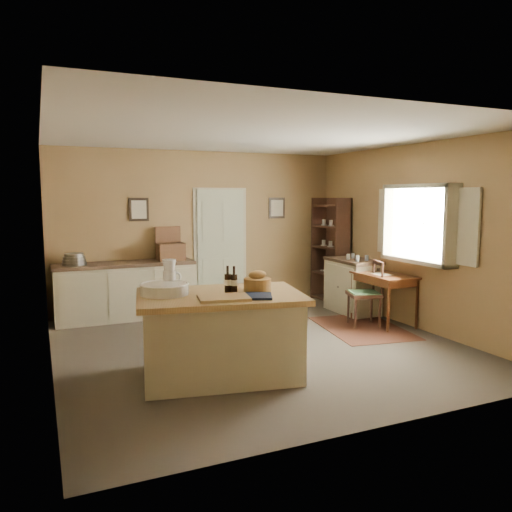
{
  "coord_description": "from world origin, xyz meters",
  "views": [
    {
      "loc": [
        -2.57,
        -5.75,
        1.95
      ],
      "look_at": [
        0.07,
        0.26,
        1.15
      ],
      "focal_mm": 35.0,
      "sensor_mm": 36.0,
      "label": 1
    }
  ],
  "objects_px": {
    "right_cabinet": "(352,285)",
    "sideboard": "(126,289)",
    "shelving_unit": "(332,250)",
    "work_island": "(220,333)",
    "desk_chair": "(364,294)",
    "writing_desk": "(384,280)"
  },
  "relations": [
    {
      "from": "writing_desk",
      "to": "shelving_unit",
      "type": "distance_m",
      "value": 1.73
    },
    {
      "from": "shelving_unit",
      "to": "desk_chair",
      "type": "bearing_deg",
      "value": -106.61
    },
    {
      "from": "desk_chair",
      "to": "right_cabinet",
      "type": "distance_m",
      "value": 0.89
    },
    {
      "from": "desk_chair",
      "to": "shelving_unit",
      "type": "bearing_deg",
      "value": 91.14
    },
    {
      "from": "work_island",
      "to": "sideboard",
      "type": "bearing_deg",
      "value": 110.21
    },
    {
      "from": "shelving_unit",
      "to": "writing_desk",
      "type": "bearing_deg",
      "value": -95.06
    },
    {
      "from": "sideboard",
      "to": "shelving_unit",
      "type": "distance_m",
      "value": 3.73
    },
    {
      "from": "sideboard",
      "to": "shelving_unit",
      "type": "height_order",
      "value": "shelving_unit"
    },
    {
      "from": "shelving_unit",
      "to": "work_island",
      "type": "bearing_deg",
      "value": -138.56
    },
    {
      "from": "sideboard",
      "to": "writing_desk",
      "type": "xyz_separation_m",
      "value": [
        3.54,
        -1.9,
        0.19
      ]
    },
    {
      "from": "sideboard",
      "to": "desk_chair",
      "type": "distance_m",
      "value": 3.71
    },
    {
      "from": "desk_chair",
      "to": "shelving_unit",
      "type": "relative_size",
      "value": 0.51
    },
    {
      "from": "sideboard",
      "to": "shelving_unit",
      "type": "xyz_separation_m",
      "value": [
        3.69,
        -0.2,
        0.47
      ]
    },
    {
      "from": "work_island",
      "to": "shelving_unit",
      "type": "relative_size",
      "value": 1.01
    },
    {
      "from": "writing_desk",
      "to": "right_cabinet",
      "type": "distance_m",
      "value": 0.85
    },
    {
      "from": "right_cabinet",
      "to": "sideboard",
      "type": "bearing_deg",
      "value": 163.03
    },
    {
      "from": "sideboard",
      "to": "shelving_unit",
      "type": "relative_size",
      "value": 1.13
    },
    {
      "from": "writing_desk",
      "to": "shelving_unit",
      "type": "relative_size",
      "value": 0.51
    },
    {
      "from": "work_island",
      "to": "sideboard",
      "type": "distance_m",
      "value": 3.05
    },
    {
      "from": "right_cabinet",
      "to": "shelving_unit",
      "type": "xyz_separation_m",
      "value": [
        0.15,
        0.88,
        0.49
      ]
    },
    {
      "from": "right_cabinet",
      "to": "writing_desk",
      "type": "bearing_deg",
      "value": -89.99
    },
    {
      "from": "sideboard",
      "to": "desk_chair",
      "type": "xyz_separation_m",
      "value": [
        3.18,
        -1.9,
        0.0
      ]
    }
  ]
}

